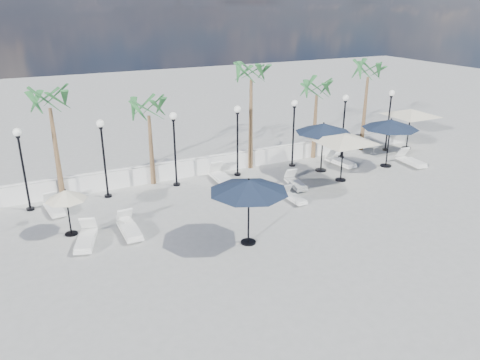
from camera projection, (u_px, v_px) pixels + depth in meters
name	position (u px, v px, depth m)	size (l,w,h in m)	color
ground	(303.00, 222.00, 20.17)	(100.00, 100.00, 0.00)	gray
balustrade	(230.00, 162.00, 26.31)	(26.00, 0.30, 1.01)	silver
lamppost_0	(22.00, 158.00, 20.45)	(0.36, 0.36, 3.84)	black
lamppost_1	(103.00, 148.00, 21.88)	(0.36, 0.36, 3.84)	black
lamppost_2	(174.00, 139.00, 23.31)	(0.36, 0.36, 3.84)	black
lamppost_3	(238.00, 131.00, 24.74)	(0.36, 0.36, 3.84)	black
lamppost_4	(294.00, 124.00, 26.18)	(0.36, 0.36, 3.84)	black
lamppost_5	(344.00, 118.00, 27.61)	(0.36, 0.36, 3.84)	black
lamppost_6	(390.00, 112.00, 29.04)	(0.36, 0.36, 3.84)	black
palm_0	(50.00, 105.00, 21.00)	(2.60, 2.60, 5.50)	brown
palm_1	(149.00, 113.00, 23.12)	(2.60, 2.60, 4.70)	brown
palm_2	(251.00, 77.00, 24.97)	(2.60, 2.60, 6.10)	brown
palm_3	(317.00, 93.00, 27.15)	(2.60, 2.60, 4.90)	brown
palm_4	(368.00, 75.00, 28.38)	(2.60, 2.60, 5.70)	brown
lounger_0	(54.00, 207.00, 21.02)	(0.84, 1.92, 0.70)	white
lounger_1	(86.00, 238.00, 18.22)	(1.21, 2.11, 0.75)	white
lounger_2	(221.00, 177.00, 24.59)	(0.76, 2.19, 0.81)	white
lounger_3	(130.00, 228.00, 19.03)	(0.66, 2.02, 0.76)	white
lounger_4	(294.00, 197.00, 22.22)	(0.56, 1.62, 0.60)	white
lounger_5	(296.00, 183.00, 23.90)	(0.91, 1.92, 0.69)	white
lounger_6	(411.00, 161.00, 27.16)	(0.82, 2.08, 0.76)	white
lounger_7	(340.00, 161.00, 27.07)	(0.89, 2.07, 0.75)	white
side_table_1	(125.00, 222.00, 19.50)	(0.48, 0.48, 0.47)	white
side_table_2	(374.00, 149.00, 29.07)	(0.52, 0.52, 0.50)	white
parasol_navy_left	(249.00, 186.00, 17.56)	(3.09, 3.09, 2.73)	black
parasol_navy_mid	(323.00, 128.00, 25.41)	(3.12, 3.12, 2.79)	black
parasol_navy_right	(391.00, 124.00, 26.12)	(3.15, 3.15, 2.83)	black
parasol_cream_sq_a	(344.00, 135.00, 23.96)	(5.54, 5.54, 2.72)	black
parasol_cream_sq_b	(411.00, 109.00, 29.38)	(5.53, 5.53, 2.77)	black
parasol_cream_small	(66.00, 196.00, 18.49)	(1.63, 1.63, 2.00)	black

